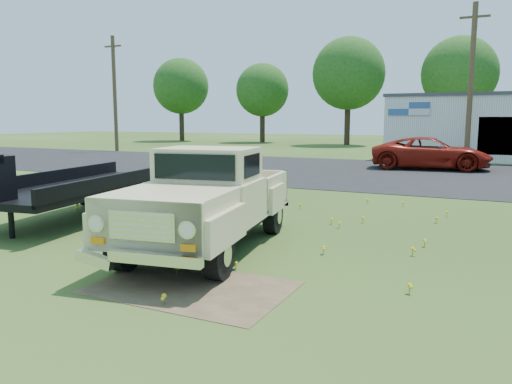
{
  "coord_description": "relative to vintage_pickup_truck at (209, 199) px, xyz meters",
  "views": [
    {
      "loc": [
        5.65,
        -9.25,
        2.6
      ],
      "look_at": [
        0.67,
        1.0,
        0.92
      ],
      "focal_mm": 35.0,
      "sensor_mm": 36.0,
      "label": 1
    }
  ],
  "objects": [
    {
      "name": "ground",
      "position": [
        -0.55,
        0.9,
        -1.02
      ],
      "size": [
        140.0,
        140.0,
        0.0
      ],
      "primitive_type": "plane",
      "color": "#274416",
      "rests_on": "ground"
    },
    {
      "name": "asphalt_lot",
      "position": [
        -0.55,
        15.9,
        -1.02
      ],
      "size": [
        90.0,
        14.0,
        0.02
      ],
      "primitive_type": "cube",
      "color": "black",
      "rests_on": "ground"
    },
    {
      "name": "dirt_patch_a",
      "position": [
        0.95,
        -2.1,
        -1.02
      ],
      "size": [
        3.0,
        2.0,
        0.01
      ],
      "primitive_type": "cube",
      "color": "brown",
      "rests_on": "ground"
    },
    {
      "name": "dirt_patch_b",
      "position": [
        -2.55,
        4.4,
        -1.02
      ],
      "size": [
        2.2,
        1.6,
        0.01
      ],
      "primitive_type": "cube",
      "color": "brown",
      "rests_on": "ground"
    },
    {
      "name": "commercial_building",
      "position": [
        5.45,
        27.9,
        1.08
      ],
      "size": [
        14.2,
        8.2,
        4.15
      ],
      "color": "silver",
      "rests_on": "ground"
    },
    {
      "name": "utility_pole_west",
      "position": [
        -22.55,
        22.9,
        3.58
      ],
      "size": [
        1.6,
        0.3,
        9.0
      ],
      "color": "#432E1F",
      "rests_on": "ground"
    },
    {
      "name": "utility_pole_mid",
      "position": [
        3.45,
        22.9,
        3.58
      ],
      "size": [
        1.6,
        0.3,
        9.0
      ],
      "color": "#432E1F",
      "rests_on": "ground"
    },
    {
      "name": "treeline_a",
      "position": [
        -28.55,
        40.9,
        5.28
      ],
      "size": [
        6.4,
        6.4,
        9.52
      ],
      "color": "#322317",
      "rests_on": "ground"
    },
    {
      "name": "treeline_b",
      "position": [
        -18.55,
        41.9,
        4.64
      ],
      "size": [
        5.76,
        5.76,
        8.57
      ],
      "color": "#322317",
      "rests_on": "ground"
    },
    {
      "name": "treeline_c",
      "position": [
        -8.55,
        40.4,
        5.91
      ],
      "size": [
        7.04,
        7.04,
        10.47
      ],
      "color": "#322317",
      "rests_on": "ground"
    },
    {
      "name": "treeline_d",
      "position": [
        1.45,
        41.4,
        5.6
      ],
      "size": [
        6.72,
        6.72,
        10.0
      ],
      "color": "#322317",
      "rests_on": "ground"
    },
    {
      "name": "vintage_pickup_truck",
      "position": [
        0.0,
        0.0,
        0.0
      ],
      "size": [
        3.07,
        5.91,
        2.04
      ],
      "primitive_type": null,
      "rotation": [
        0.0,
        0.0,
        0.16
      ],
      "color": "#C5BB84",
      "rests_on": "ground"
    },
    {
      "name": "flatbed_trailer",
      "position": [
        -4.75,
        1.47,
        -0.09
      ],
      "size": [
        3.26,
        7.1,
        1.86
      ],
      "primitive_type": null,
      "rotation": [
        0.0,
        0.0,
        0.15
      ],
      "color": "black",
      "rests_on": "ground"
    },
    {
      "name": "red_pickup",
      "position": [
        1.97,
        18.68,
        -0.21
      ],
      "size": [
        6.17,
        3.4,
        1.63
      ],
      "primitive_type": "imported",
      "rotation": [
        0.0,
        0.0,
        1.69
      ],
      "color": "maroon",
      "rests_on": "ground"
    }
  ]
}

